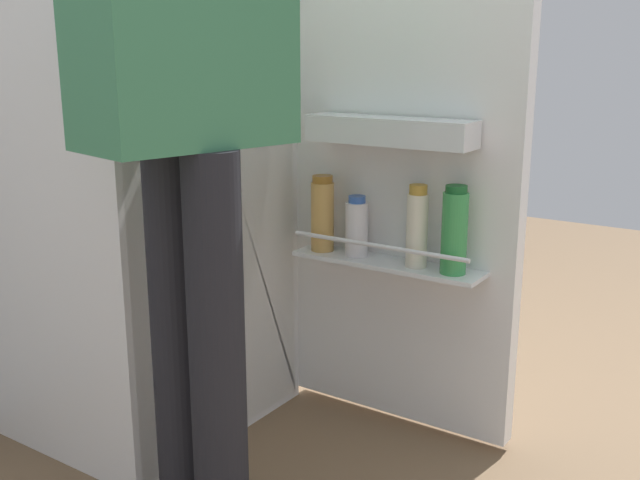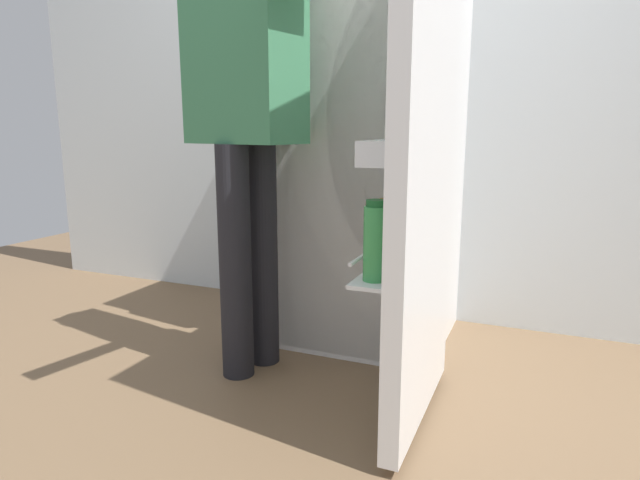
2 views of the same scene
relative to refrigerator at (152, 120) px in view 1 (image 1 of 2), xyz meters
The scene contains 3 objects.
ground_plane 1.02m from the refrigerator, 93.42° to the right, with size 6.61×6.61×0.00m, color brown.
refrigerator is the anchor object (origin of this frame).
person 0.61m from the refrigerator, 125.83° to the right, with size 0.57×0.81×1.75m.
Camera 1 is at (-1.43, -1.02, 1.07)m, focal length 41.85 mm.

